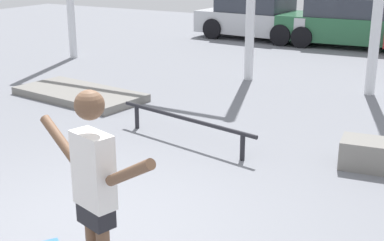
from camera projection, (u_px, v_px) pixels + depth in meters
The scene contains 6 objects.
ground_plane at pixel (90, 229), 5.55m from camera, with size 36.00×36.00×0.00m, color slate.
skateboarder at pixel (94, 185), 4.17m from camera, with size 1.42×0.49×1.78m.
manual_pad at pixel (79, 94), 10.48m from camera, with size 2.62×1.24×0.14m, color slate.
grind_rail at pixel (185, 122), 7.95m from camera, with size 2.53×0.57×0.41m.
parked_car_silver at pixel (258, 17), 17.37m from camera, with size 4.03×2.25×1.42m.
parked_car_green at pixel (355, 23), 15.86m from camera, with size 4.64×2.20×1.46m.
Camera 1 is at (3.36, -3.77, 2.77)m, focal length 50.00 mm.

